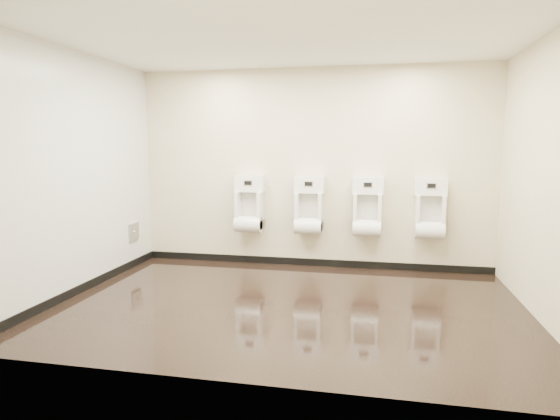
# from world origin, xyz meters

# --- Properties ---
(ground) EXTENTS (5.00, 3.50, 0.00)m
(ground) POSITION_xyz_m (0.00, 0.00, 0.00)
(ground) COLOR black
(ground) RESTS_ON ground
(ceiling) EXTENTS (5.00, 3.50, 0.00)m
(ceiling) POSITION_xyz_m (0.00, 0.00, 2.80)
(ceiling) COLOR silver
(back_wall) EXTENTS (5.00, 0.02, 2.80)m
(back_wall) POSITION_xyz_m (0.00, 1.75, 1.40)
(back_wall) COLOR beige
(back_wall) RESTS_ON ground
(front_wall) EXTENTS (5.00, 0.02, 2.80)m
(front_wall) POSITION_xyz_m (0.00, -1.75, 1.40)
(front_wall) COLOR beige
(front_wall) RESTS_ON ground
(left_wall) EXTENTS (0.02, 3.50, 2.80)m
(left_wall) POSITION_xyz_m (-2.50, 0.00, 1.40)
(left_wall) COLOR beige
(left_wall) RESTS_ON ground
(right_wall) EXTENTS (0.02, 3.50, 2.80)m
(right_wall) POSITION_xyz_m (2.50, 0.00, 1.40)
(right_wall) COLOR beige
(right_wall) RESTS_ON ground
(tile_overlay_left) EXTENTS (0.01, 3.50, 2.80)m
(tile_overlay_left) POSITION_xyz_m (-2.50, 0.00, 1.40)
(tile_overlay_left) COLOR silver
(tile_overlay_left) RESTS_ON ground
(skirting_back) EXTENTS (5.00, 0.02, 0.10)m
(skirting_back) POSITION_xyz_m (0.00, 1.74, 0.05)
(skirting_back) COLOR black
(skirting_back) RESTS_ON ground
(skirting_left) EXTENTS (0.02, 3.50, 0.10)m
(skirting_left) POSITION_xyz_m (-2.49, 0.00, 0.05)
(skirting_left) COLOR black
(skirting_left) RESTS_ON ground
(access_panel) EXTENTS (0.04, 0.25, 0.25)m
(access_panel) POSITION_xyz_m (-2.48, 1.20, 0.50)
(access_panel) COLOR #9E9EA3
(access_panel) RESTS_ON left_wall
(urinal_0) EXTENTS (0.43, 0.32, 0.80)m
(urinal_0) POSITION_xyz_m (-0.88, 1.61, 0.84)
(urinal_0) COLOR white
(urinal_0) RESTS_ON back_wall
(urinal_1) EXTENTS (0.43, 0.32, 0.80)m
(urinal_1) POSITION_xyz_m (-0.02, 1.61, 0.84)
(urinal_1) COLOR white
(urinal_1) RESTS_ON back_wall
(urinal_2) EXTENTS (0.43, 0.32, 0.80)m
(urinal_2) POSITION_xyz_m (0.79, 1.61, 0.84)
(urinal_2) COLOR white
(urinal_2) RESTS_ON back_wall
(urinal_3) EXTENTS (0.43, 0.32, 0.80)m
(urinal_3) POSITION_xyz_m (1.61, 1.61, 0.84)
(urinal_3) COLOR white
(urinal_3) RESTS_ON back_wall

